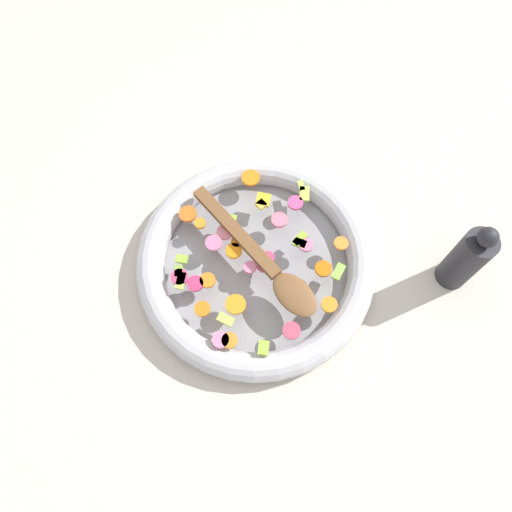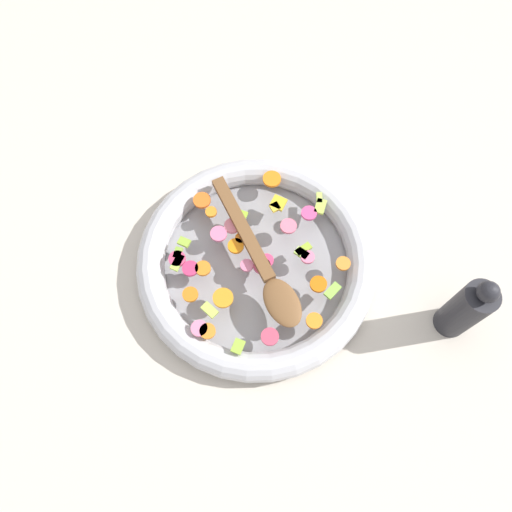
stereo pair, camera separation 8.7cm
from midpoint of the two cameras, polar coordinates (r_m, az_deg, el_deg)
The scene contains 5 objects.
ground_plane at distance 0.91m, azimuth 2.70°, elevation -1.56°, with size 4.00×4.00×0.00m, color beige.
skillet at distance 0.89m, azimuth 2.76°, elevation -1.03°, with size 0.43×0.43×0.05m.
chopped_vegetables at distance 0.86m, azimuth 2.16°, elevation -0.48°, with size 0.35×0.31×0.01m.
wooden_spoon at distance 0.85m, azimuth 3.65°, elevation -1.38°, with size 0.22×0.27×0.01m.
pepper_mill at distance 0.89m, azimuth 25.52°, elevation -5.81°, with size 0.05×0.05×0.18m.
Camera 2 is at (0.31, 0.15, 0.85)m, focal length 35.00 mm.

